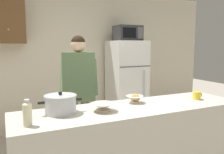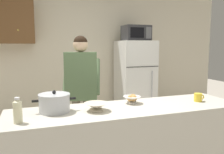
% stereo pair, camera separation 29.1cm
% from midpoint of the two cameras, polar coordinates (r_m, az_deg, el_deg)
% --- Properties ---
extents(back_wall_unit, '(6.00, 0.48, 2.60)m').
position_cam_midpoint_polar(back_wall_unit, '(4.47, -8.57, 5.56)').
color(back_wall_unit, beige).
rests_on(back_wall_unit, ground).
extents(kitchen_island, '(2.47, 0.68, 0.92)m').
position_cam_midpoint_polar(kitchen_island, '(2.63, 7.50, -17.13)').
color(kitchen_island, beige).
rests_on(kitchen_island, ground).
extents(refrigerator, '(0.64, 0.68, 1.65)m').
position_cam_midpoint_polar(refrigerator, '(4.51, 7.45, -1.77)').
color(refrigerator, white).
rests_on(refrigerator, ground).
extents(microwave, '(0.48, 0.37, 0.28)m').
position_cam_midpoint_polar(microwave, '(4.44, 7.79, 10.57)').
color(microwave, '#2D2D30').
rests_on(microwave, refrigerator).
extents(person_near_pot, '(0.60, 0.53, 1.69)m').
position_cam_midpoint_polar(person_near_pot, '(3.20, -4.96, -1.31)').
color(person_near_pot, '#726656').
rests_on(person_near_pot, ground).
extents(cooking_pot, '(0.41, 0.30, 0.21)m').
position_cam_midpoint_polar(cooking_pot, '(2.30, -10.40, -6.26)').
color(cooking_pot, silver).
rests_on(cooking_pot, kitchen_island).
extents(coffee_mug, '(0.13, 0.09, 0.10)m').
position_cam_midpoint_polar(coffee_mug, '(2.92, 23.04, -4.63)').
color(coffee_mug, yellow).
rests_on(coffee_mug, kitchen_island).
extents(bread_bowl, '(0.20, 0.20, 0.10)m').
position_cam_midpoint_polar(bread_bowl, '(2.62, 8.11, -5.34)').
color(bread_bowl, white).
rests_on(bread_bowl, kitchen_island).
extents(empty_bowl, '(0.25, 0.25, 0.08)m').
position_cam_midpoint_polar(empty_bowl, '(2.31, -0.22, -7.21)').
color(empty_bowl, beige).
rests_on(empty_bowl, kitchen_island).
extents(bottle_near_edge, '(0.07, 0.07, 0.22)m').
position_cam_midpoint_polar(bottle_near_edge, '(2.04, -18.29, -7.86)').
color(bottle_near_edge, beige).
rests_on(bottle_near_edge, kitchen_island).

